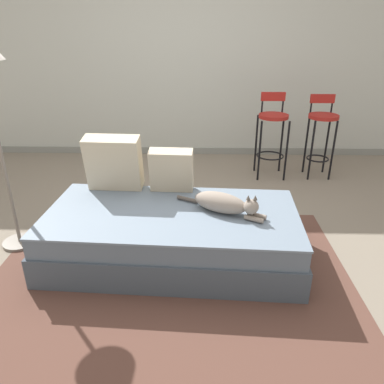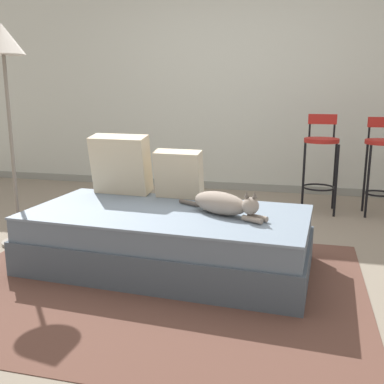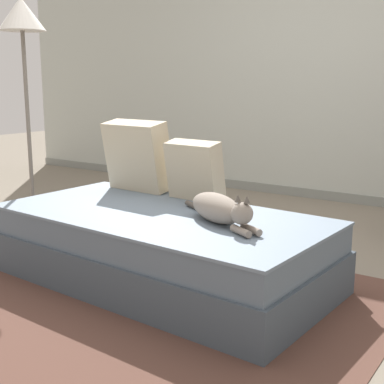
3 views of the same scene
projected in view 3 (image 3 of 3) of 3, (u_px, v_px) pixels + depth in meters
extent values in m
plane|color=slate|center=(199.00, 261.00, 3.42)|extent=(16.00, 16.00, 0.00)
cube|color=#B7BCB2|center=(333.00, 62.00, 4.97)|extent=(8.00, 0.10, 2.60)
cube|color=gray|center=(324.00, 195.00, 5.18)|extent=(8.00, 0.02, 0.09)
cube|color=brown|center=(127.00, 296.00, 2.85)|extent=(2.62, 2.07, 0.01)
cube|color=#44505B|center=(161.00, 261.00, 3.07)|extent=(1.97, 1.07, 0.24)
cube|color=slate|center=(160.00, 227.00, 3.03)|extent=(1.93, 1.03, 0.16)
cube|color=slate|center=(160.00, 214.00, 3.01)|extent=(1.94, 1.04, 0.02)
cube|color=beige|center=(137.00, 156.00, 3.58)|extent=(0.46, 0.26, 0.47)
cube|color=beige|center=(195.00, 170.00, 3.30)|extent=(0.37, 0.21, 0.37)
ellipsoid|color=gray|center=(216.00, 208.00, 2.81)|extent=(0.45, 0.34, 0.15)
sphere|color=gray|center=(242.00, 214.00, 2.60)|extent=(0.11, 0.11, 0.11)
cone|color=#544C44|center=(238.00, 198.00, 2.59)|extent=(0.03, 0.03, 0.04)
cone|color=#544C44|center=(247.00, 200.00, 2.57)|extent=(0.03, 0.03, 0.04)
cylinder|color=gray|center=(241.00, 231.00, 2.57)|extent=(0.14, 0.10, 0.04)
cylinder|color=gray|center=(251.00, 229.00, 2.59)|extent=(0.14, 0.10, 0.04)
cylinder|color=#544C44|center=(194.00, 206.00, 3.09)|extent=(0.17, 0.11, 0.03)
cylinder|color=slate|center=(35.00, 235.00, 3.95)|extent=(0.28, 0.28, 0.02)
cylinder|color=slate|center=(29.00, 138.00, 3.80)|extent=(0.03, 0.03, 1.47)
cone|color=silver|center=(21.00, 14.00, 3.63)|extent=(0.32, 0.32, 0.22)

